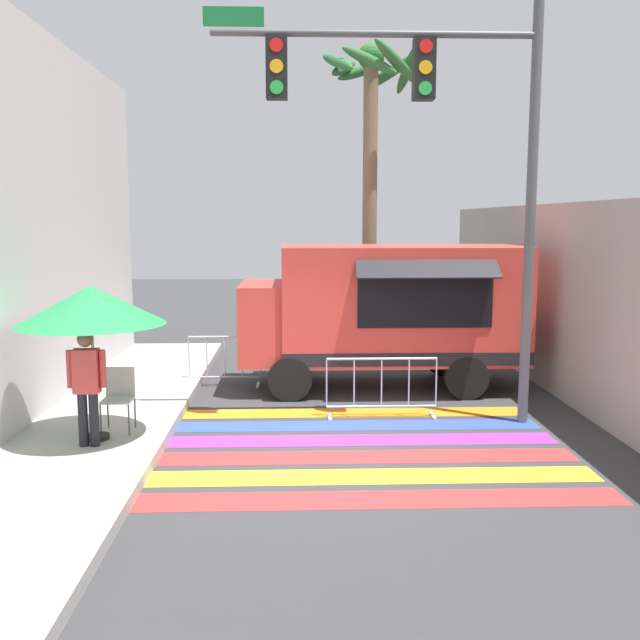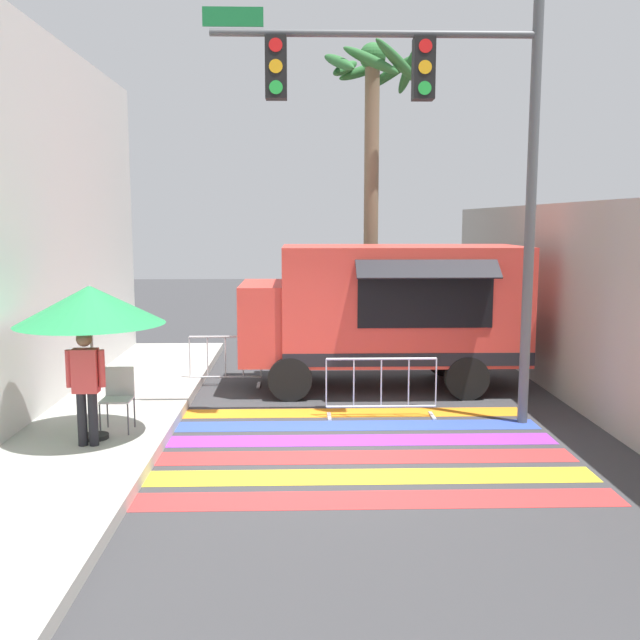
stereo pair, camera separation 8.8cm
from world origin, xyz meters
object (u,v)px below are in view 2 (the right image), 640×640
traffic_signal_pole (429,127)px  folding_chair (118,392)px  barricade_side (225,362)px  vendor_person (86,382)px  barricade_front (381,388)px  food_truck (380,307)px  palm_tree (373,137)px  patio_umbrella (90,305)px

traffic_signal_pole → folding_chair: 6.12m
folding_chair → barricade_side: 3.69m
vendor_person → barricade_front: (4.24, 1.90, -0.57)m
food_truck → barricade_front: food_truck is taller
barricade_front → palm_tree: (0.34, 5.18, 4.63)m
folding_chair → vendor_person: bearing=-96.5°
patio_umbrella → folding_chair: size_ratio=2.36×
traffic_signal_pole → patio_umbrella: size_ratio=2.98×
vendor_person → palm_tree: palm_tree is taller
traffic_signal_pole → vendor_person: bearing=-162.7°
barricade_front → palm_tree: palm_tree is taller
food_truck → palm_tree: bearing=87.4°
barricade_front → patio_umbrella: bearing=-159.4°
barricade_side → vendor_person: bearing=-108.8°
vendor_person → barricade_front: size_ratio=0.86×
traffic_signal_pole → patio_umbrella: (-4.87, -1.21, -2.56)m
traffic_signal_pole → vendor_person: 6.23m
food_truck → traffic_signal_pole: 4.00m
palm_tree → food_truck: bearing=-92.6°
food_truck → folding_chair: 5.42m
traffic_signal_pole → palm_tree: size_ratio=0.90×
food_truck → traffic_signal_pole: bearing=-80.4°
vendor_person → barricade_front: vendor_person is taller
patio_umbrella → folding_chair: bearing=63.1°
vendor_person → barricade_front: bearing=15.7°
food_truck → barricade_front: bearing=-95.5°
traffic_signal_pole → barricade_side: size_ratio=4.58×
folding_chair → barricade_front: size_ratio=0.50×
traffic_signal_pole → patio_umbrella: 5.63m
traffic_signal_pole → folding_chair: bearing=-170.6°
traffic_signal_pole → palm_tree: palm_tree is taller
traffic_signal_pole → barricade_side: bearing=141.7°
food_truck → traffic_signal_pole: (0.43, -2.54, 3.06)m
food_truck → traffic_signal_pole: size_ratio=0.83×
barricade_side → traffic_signal_pole: bearing=-38.3°
vendor_person → barricade_side: bearing=62.7°
barricade_front → palm_tree: 6.96m
barricade_front → barricade_side: bearing=140.3°
barricade_front → barricade_side: (-2.80, 2.33, -0.02)m
folding_chair → traffic_signal_pole: bearing=20.3°
vendor_person → palm_tree: 9.36m
palm_tree → folding_chair: bearing=-124.5°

